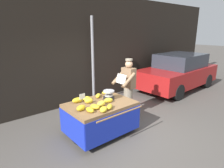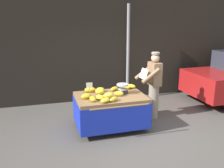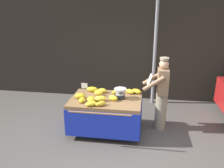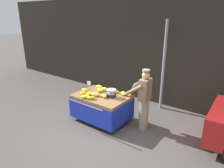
% 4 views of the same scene
% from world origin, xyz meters
% --- Properties ---
extents(ground_plane, '(60.00, 60.00, 0.00)m').
position_xyz_m(ground_plane, '(0.00, 0.00, 0.00)').
color(ground_plane, '#514C47').
extents(back_wall, '(16.00, 0.24, 3.67)m').
position_xyz_m(back_wall, '(0.00, 2.72, 1.83)').
color(back_wall, black).
rests_on(back_wall, ground).
extents(street_pole, '(0.09, 0.09, 2.92)m').
position_xyz_m(street_pole, '(0.62, 2.31, 1.46)').
color(street_pole, gray).
rests_on(street_pole, ground).
extents(banana_cart, '(1.60, 1.31, 0.81)m').
position_xyz_m(banana_cart, '(-0.45, 0.44, 0.59)').
color(banana_cart, olive).
rests_on(banana_cart, ground).
extents(weighing_scale, '(0.28, 0.28, 0.24)m').
position_xyz_m(weighing_scale, '(-0.14, 0.51, 0.92)').
color(weighing_scale, black).
rests_on(weighing_scale, banana_cart).
extents(price_sign, '(0.14, 0.01, 0.34)m').
position_xyz_m(price_sign, '(-0.94, 0.45, 1.05)').
color(price_sign, '#997A51').
rests_on(price_sign, banana_cart).
extents(banana_bunch_0, '(0.14, 0.24, 0.10)m').
position_xyz_m(banana_bunch_0, '(-0.93, 0.17, 0.86)').
color(banana_bunch_0, gold).
rests_on(banana_bunch_0, banana_cart).
extents(banana_bunch_1, '(0.26, 0.25, 0.10)m').
position_xyz_m(banana_bunch_1, '(-0.49, 0.04, 0.85)').
color(banana_bunch_1, gold).
rests_on(banana_bunch_1, banana_cart).
extents(banana_bunch_2, '(0.22, 0.27, 0.10)m').
position_xyz_m(banana_bunch_2, '(-0.75, 0.24, 0.86)').
color(banana_bunch_2, gold).
rests_on(banana_bunch_2, banana_cart).
extents(banana_bunch_3, '(0.24, 0.19, 0.12)m').
position_xyz_m(banana_bunch_3, '(-0.66, 0.62, 0.87)').
color(banana_bunch_3, yellow).
rests_on(banana_bunch_3, banana_cart).
extents(banana_bunch_4, '(0.29, 0.23, 0.12)m').
position_xyz_m(banana_bunch_4, '(-0.55, 0.28, 0.87)').
color(banana_bunch_4, yellow).
rests_on(banana_bunch_4, banana_cart).
extents(banana_bunch_5, '(0.28, 0.16, 0.13)m').
position_xyz_m(banana_bunch_5, '(-0.85, 0.82, 0.87)').
color(banana_bunch_5, gold).
rests_on(banana_bunch_5, banana_cart).
extents(banana_bunch_6, '(0.24, 0.19, 0.12)m').
position_xyz_m(banana_bunch_6, '(-0.28, 0.35, 0.86)').
color(banana_bunch_6, yellow).
rests_on(banana_bunch_6, banana_cart).
extents(banana_bunch_7, '(0.29, 0.28, 0.10)m').
position_xyz_m(banana_bunch_7, '(-0.69, 0.01, 0.86)').
color(banana_bunch_7, yellow).
rests_on(banana_bunch_7, banana_cart).
extents(banana_bunch_8, '(0.28, 0.27, 0.09)m').
position_xyz_m(banana_bunch_8, '(-0.25, 0.81, 0.85)').
color(banana_bunch_8, yellow).
rests_on(banana_bunch_8, banana_cart).
extents(banana_bunch_9, '(0.27, 0.21, 0.12)m').
position_xyz_m(banana_bunch_9, '(-1.03, 0.37, 0.87)').
color(banana_bunch_9, gold).
rests_on(banana_bunch_9, banana_cart).
extents(banana_bunch_10, '(0.29, 0.27, 0.10)m').
position_xyz_m(banana_bunch_10, '(0.05, 0.85, 0.86)').
color(banana_bunch_10, gold).
rests_on(banana_bunch_10, banana_cart).
extents(banana_bunch_11, '(0.29, 0.28, 0.10)m').
position_xyz_m(banana_bunch_11, '(0.20, 0.89, 0.86)').
color(banana_bunch_11, gold).
rests_on(banana_bunch_11, banana_cart).
extents(banana_bunch_12, '(0.23, 0.19, 0.11)m').
position_xyz_m(banana_bunch_12, '(-0.61, 0.80, 0.86)').
color(banana_bunch_12, yellow).
rests_on(banana_bunch_12, banana_cart).
extents(vendor_person, '(0.59, 0.53, 1.71)m').
position_xyz_m(vendor_person, '(0.77, 0.76, 0.87)').
color(vendor_person, gray).
rests_on(vendor_person, ground).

